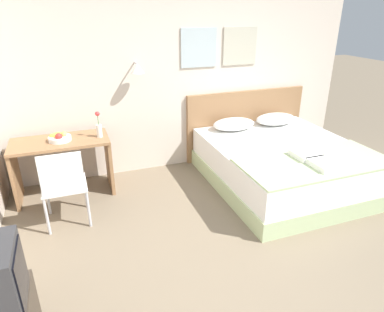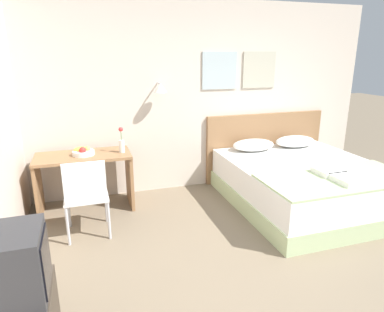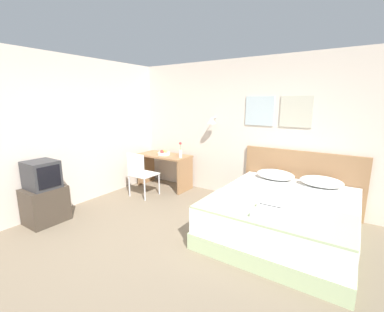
{
  "view_description": "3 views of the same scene",
  "coord_description": "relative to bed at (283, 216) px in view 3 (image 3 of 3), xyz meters",
  "views": [
    {
      "loc": [
        -1.43,
        -2.06,
        2.22
      ],
      "look_at": [
        -0.25,
        1.14,
        0.72
      ],
      "focal_mm": 32.0,
      "sensor_mm": 36.0,
      "label": 1
    },
    {
      "loc": [
        -1.56,
        -2.15,
        1.93
      ],
      "look_at": [
        -0.36,
        1.57,
        0.76
      ],
      "focal_mm": 32.0,
      "sensor_mm": 36.0,
      "label": 2
    },
    {
      "loc": [
        1.93,
        -2.1,
        1.86
      ],
      "look_at": [
        -0.33,
        1.31,
        0.99
      ],
      "focal_mm": 24.0,
      "sensor_mm": 36.0,
      "label": 3
    }
  ],
  "objects": [
    {
      "name": "bed",
      "position": [
        0.0,
        0.0,
        0.0
      ],
      "size": [
        1.84,
        2.09,
        0.56
      ],
      "color": "#B2C693",
      "rests_on": "ground_plane"
    },
    {
      "name": "wall_left",
      "position": [
        -3.49,
        -1.65,
        1.05
      ],
      "size": [
        0.06,
        5.5,
        2.65
      ],
      "color": "beige",
      "rests_on": "ground_plane"
    },
    {
      "name": "pillow_left",
      "position": [
        -0.36,
        0.79,
        0.37
      ],
      "size": [
        0.63,
        0.4,
        0.16
      ],
      "color": "white",
      "rests_on": "bed"
    },
    {
      "name": "desk_chair",
      "position": [
        -2.74,
        -0.02,
        0.25
      ],
      "size": [
        0.46,
        0.46,
        0.89
      ],
      "color": "white",
      "rests_on": "ground_plane"
    },
    {
      "name": "folded_towel_near_foot",
      "position": [
        -0.03,
        -0.46,
        0.34
      ],
      "size": [
        0.29,
        0.3,
        0.06
      ],
      "color": "white",
      "rests_on": "throw_blanket"
    },
    {
      "name": "ground_plane",
      "position": [
        -1.14,
        -1.4,
        -0.28
      ],
      "size": [
        24.0,
        24.0,
        0.0
      ],
      "primitive_type": "plane",
      "color": "#756651"
    },
    {
      "name": "desk",
      "position": [
        -2.75,
        0.72,
        0.23
      ],
      "size": [
        1.15,
        0.57,
        0.73
      ],
      "color": "#8E6642",
      "rests_on": "ground_plane"
    },
    {
      "name": "television",
      "position": [
        -3.21,
        -1.64,
        0.5
      ],
      "size": [
        0.46,
        0.41,
        0.42
      ],
      "color": "#2D2D30",
      "rests_on": "tv_stand"
    },
    {
      "name": "folded_towel_mid_bed",
      "position": [
        -0.01,
        -0.75,
        0.34
      ],
      "size": [
        0.28,
        0.33,
        0.06
      ],
      "color": "white",
      "rests_on": "throw_blanket"
    },
    {
      "name": "headboard",
      "position": [
        0.0,
        1.07,
        0.24
      ],
      "size": [
        1.96,
        0.06,
        1.05
      ],
      "color": "#8E6642",
      "rests_on": "ground_plane"
    },
    {
      "name": "wall_back",
      "position": [
        -1.14,
        1.13,
        1.05
      ],
      "size": [
        5.44,
        0.31,
        2.65
      ],
      "color": "beige",
      "rests_on": "ground_plane"
    },
    {
      "name": "flower_vase",
      "position": [
        -2.27,
        0.67,
        0.57
      ],
      "size": [
        0.07,
        0.07,
        0.33
      ],
      "color": "silver",
      "rests_on": "desk"
    },
    {
      "name": "fruit_bowl",
      "position": [
        -2.74,
        0.7,
        0.49
      ],
      "size": [
        0.26,
        0.26,
        0.12
      ],
      "color": "silver",
      "rests_on": "desk"
    },
    {
      "name": "tv_stand",
      "position": [
        -3.21,
        -1.64,
        0.0
      ],
      "size": [
        0.47,
        0.57,
        0.56
      ],
      "color": "#3D3328",
      "rests_on": "ground_plane"
    },
    {
      "name": "throw_blanket",
      "position": [
        0.0,
        -0.61,
        0.3
      ],
      "size": [
        1.78,
        0.83,
        0.02
      ],
      "color": "#B2C693",
      "rests_on": "bed"
    },
    {
      "name": "pillow_right",
      "position": [
        0.36,
        0.79,
        0.37
      ],
      "size": [
        0.63,
        0.4,
        0.16
      ],
      "color": "white",
      "rests_on": "bed"
    }
  ]
}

